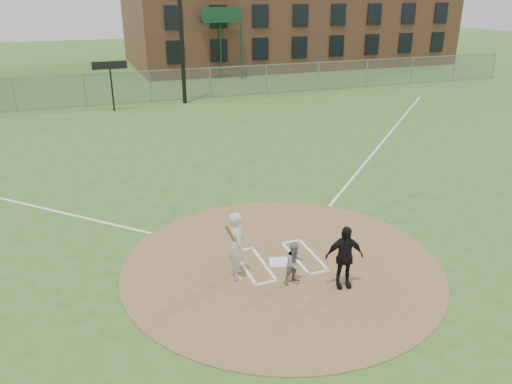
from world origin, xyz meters
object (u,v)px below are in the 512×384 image
object	(u,v)px
catcher	(295,263)
umpire	(344,257)
home_plate	(279,262)
batter_at_plate	(237,245)

from	to	relation	value
catcher	umpire	bearing A→B (deg)	-40.89
home_plate	umpire	world-z (taller)	umpire
catcher	batter_at_plate	world-z (taller)	batter_at_plate
umpire	batter_at_plate	world-z (taller)	batter_at_plate
batter_at_plate	catcher	bearing A→B (deg)	-33.11
umpire	home_plate	bearing A→B (deg)	135.33
home_plate	batter_at_plate	bearing A→B (deg)	-169.99
catcher	home_plate	bearing A→B (deg)	76.59
home_plate	batter_at_plate	size ratio (longest dim) A/B	0.28
catcher	batter_at_plate	size ratio (longest dim) A/B	0.61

